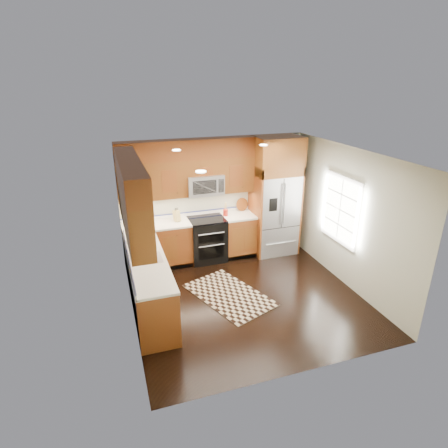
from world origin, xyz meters
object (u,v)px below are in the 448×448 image
object	(u,v)px
range	(207,239)
utensil_crock	(225,211)
rug	(229,295)
knife_block	(177,216)
refrigerator	(275,196)

from	to	relation	value
range	utensil_crock	size ratio (longest dim) A/B	3.19
range	rug	distance (m)	1.60
rug	utensil_crock	world-z (taller)	utensil_crock
rug	knife_block	distance (m)	2.02
refrigerator	knife_block	xyz separation A→B (m)	(-2.17, 0.13, -0.25)
refrigerator	rug	xyz separation A→B (m)	(-1.58, -1.49, -1.30)
range	knife_block	distance (m)	0.86
range	rug	size ratio (longest dim) A/B	0.57
utensil_crock	knife_block	bearing A→B (deg)	179.18
rug	refrigerator	bearing A→B (deg)	22.62
range	refrigerator	distance (m)	1.76
range	refrigerator	bearing A→B (deg)	-1.40
range	rug	bearing A→B (deg)	-90.97
knife_block	refrigerator	bearing A→B (deg)	-3.35
range	knife_block	xyz separation A→B (m)	(-0.62, 0.09, 0.59)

